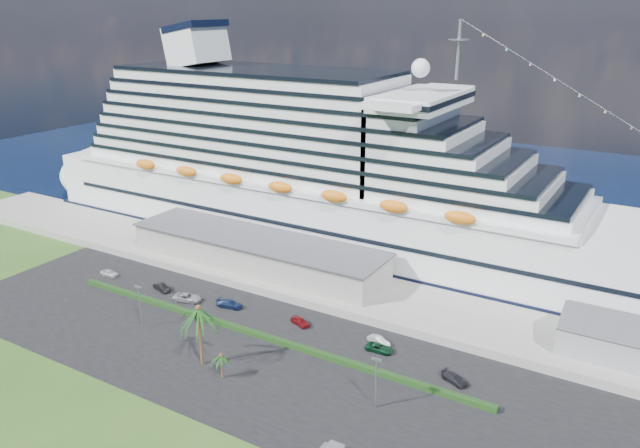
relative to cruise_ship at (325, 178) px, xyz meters
The scene contains 20 objects.
ground 69.56m from the cruise_ship, 71.40° to the right, with size 420.00×420.00×0.00m, color #274F1A.
asphalt_lot 59.58m from the cruise_ship, 67.89° to the right, with size 140.00×38.00×0.12m, color black.
wharf 35.90m from the cruise_ship, 48.10° to the right, with size 240.00×20.00×1.80m, color gray.
water 71.40m from the cruise_ship, 71.93° to the left, with size 420.00×160.00×0.02m, color black.
cruise_ship is the anchor object (origin of this frame).
terminal_building 26.92m from the cruise_ship, 98.22° to the right, with size 61.00×15.00×6.30m.
port_shed 78.32m from the cruise_ship, 18.08° to the right, with size 24.00×12.31×7.37m.
hedge 52.41m from the cruise_ship, 74.26° to the right, with size 88.00×1.10×0.90m, color black.
lamp_post_left 57.50m from the cruise_ship, 96.59° to the right, with size 1.60×0.35×8.27m.
lamp_post_right 70.64m from the cruise_ship, 53.44° to the right, with size 1.60×0.35×8.27m.
palm_tall 61.56m from the cruise_ship, 79.12° to the right, with size 8.82×8.82×11.13m.
palm_short 65.13m from the cruise_ship, 74.52° to the right, with size 3.53×3.53×4.56m.
parked_car_0 54.71m from the cruise_ship, 124.55° to the right, with size 1.72×4.28×1.46m, color silver.
parked_car_1 47.82m from the cruise_ship, 108.77° to the right, with size 1.57×4.50×1.48m, color black.
parked_car_2 46.89m from the cruise_ship, 98.49° to the right, with size 2.62×5.67×1.58m, color #A3A3AB.
parked_car_3 44.42m from the cruise_ship, 86.54° to the right, with size 2.17×5.34×1.55m, color #15254C.
parked_car_4 47.13m from the cruise_ship, 65.52° to the right, with size 1.73×4.29×1.46m, color maroon.
parked_car_5 54.36m from the cruise_ship, 49.10° to the right, with size 1.50×4.31×1.42m, color #AEB0B6.
parked_car_6 56.60m from the cruise_ship, 49.61° to the right, with size 2.23×4.84×1.34m, color #0D351E.
parked_car_7 67.96m from the cruise_ship, 41.48° to the right, with size 1.92×4.72×1.37m, color #222328.
Camera 1 is at (53.04, -63.53, 56.47)m, focal length 35.00 mm.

